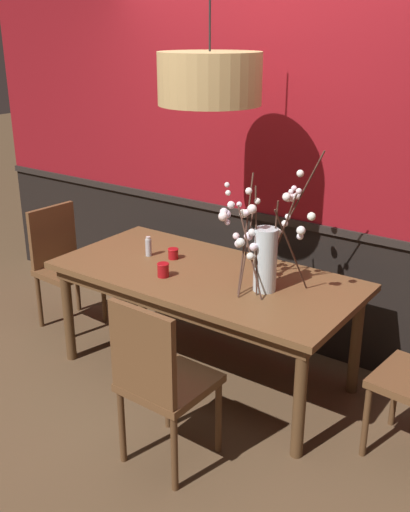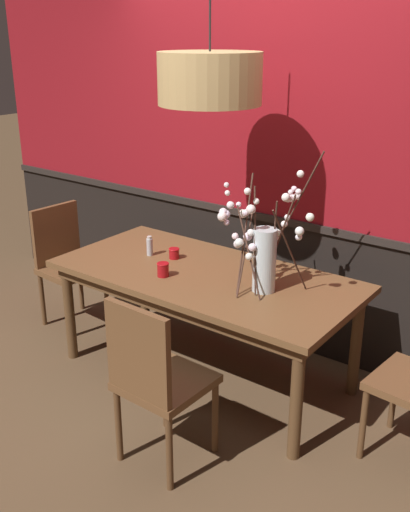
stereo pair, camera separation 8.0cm
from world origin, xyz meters
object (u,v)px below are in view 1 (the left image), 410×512
Objects in this scene: candle_holder_nearer_edge at (173,253)px; dining_table at (205,284)px; chair_near_side_right at (159,377)px; chair_head_west_end at (63,260)px; vase_with_blossoms at (264,251)px; pendant_lamp at (209,79)px; chair_far_side_left at (238,257)px; candle_holder_nearer_center at (163,270)px; condiment_bottle at (148,247)px.

dining_table is at bearing -13.83° from candle_holder_nearer_edge.
dining_table is 0.93m from chair_near_side_right.
chair_head_west_end is (-1.35, -0.00, -0.14)m from dining_table.
vase_with_blossoms reaches higher than candle_holder_nearer_edge.
pendant_lamp reaches higher than chair_near_side_right.
pendant_lamp is (1.34, 0.05, 1.40)m from chair_head_west_end.
candle_holder_nearer_edge is (-0.75, 0.09, -0.21)m from vase_with_blossoms.
candle_holder_nearer_edge is (-0.03, -0.77, 0.26)m from chair_far_side_left.
chair_near_side_right is at bearing -69.00° from dining_table.
dining_table is 1.35m from chair_head_west_end.
dining_table is at bearing 179.07° from vase_with_blossoms.
chair_far_side_left is at bearing 109.61° from pendant_lamp.
chair_near_side_right is at bearing -52.46° from candle_holder_nearer_center.
chair_near_side_right reaches higher than candle_holder_nearer_center.
dining_table is 2.18× the size of pendant_lamp.
condiment_bottle is (-0.17, -0.05, 0.03)m from candle_holder_nearer_edge.
candle_holder_nearer_edge is 0.54× the size of condiment_bottle.
chair_head_west_end is 1.22m from candle_holder_nearer_center.
pendant_lamp is at bearing 2.40° from condiment_bottle.
vase_with_blossoms is (1.77, -0.01, 0.46)m from chair_head_west_end.
vase_with_blossoms is 1.04m from pendant_lamp.
chair_head_west_end is at bearing -177.99° from pendant_lamp.
pendant_lamp is (0.32, -0.03, 1.15)m from candle_holder_nearer_edge.
condiment_bottle reaches higher than candle_holder_nearer_edge.
vase_with_blossoms is at bearing -2.03° from condiment_bottle.
candle_holder_nearer_center is (1.17, -0.20, 0.26)m from chair_head_west_end.
chair_far_side_left is 6.61× the size of condiment_bottle.
dining_table is 0.35m from candle_holder_nearer_edge.
chair_head_west_end is (-1.06, -0.85, 0.01)m from chair_far_side_left.
pendant_lamp is at bearing 172.97° from vase_with_blossoms.
chair_near_side_right is 1.07× the size of chair_far_side_left.
candle_holder_nearer_edge is 0.18m from condiment_bottle.
chair_head_west_end is 12.62× the size of candle_holder_nearer_edge.
condiment_bottle reaches higher than candle_holder_nearer_center.
pendant_lamp is (0.29, -0.81, 1.41)m from chair_far_side_left.
pendant_lamp is at bearing -70.39° from chair_far_side_left.
chair_far_side_left is (-0.62, 1.72, -0.02)m from chair_near_side_right.
chair_head_west_end is 6.81× the size of condiment_bottle.
vase_with_blossoms is at bearing -0.19° from chair_head_west_end.
chair_head_west_end is 1.94m from pendant_lamp.
chair_near_side_right reaches higher than chair_head_west_end.
chair_head_west_end is (-1.68, 0.86, -0.01)m from chair_near_side_right.
candle_holder_nearer_center is at bearing -35.92° from condiment_bottle.
candle_holder_nearer_edge is at bearing 124.63° from chair_near_side_right.
vase_with_blossoms is at bearing -0.93° from dining_table.
pendant_lamp reaches higher than candle_holder_nearer_edge.
vase_with_blossoms is at bearing -50.15° from chair_far_side_left.
vase_with_blossoms is at bearing -6.52° from candle_holder_nearer_edge.
chair_far_side_left reaches higher than candle_holder_nearer_edge.
chair_far_side_left is 1.00× the size of pendant_lamp.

